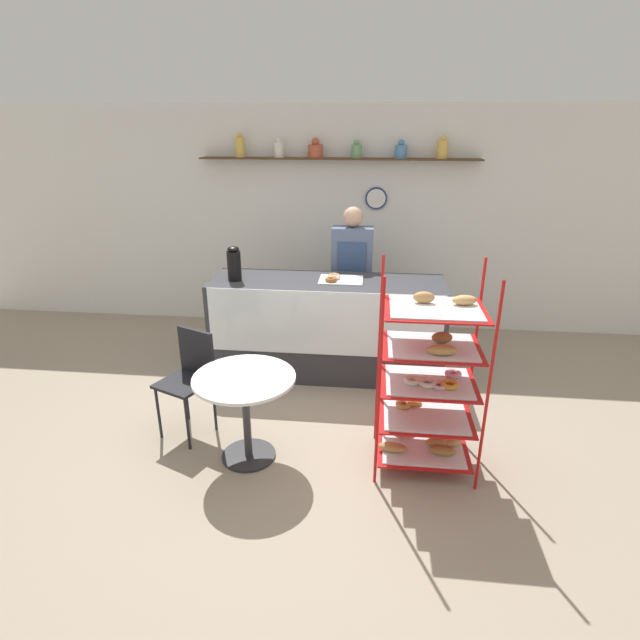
{
  "coord_description": "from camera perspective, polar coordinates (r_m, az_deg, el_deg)",
  "views": [
    {
      "loc": [
        0.44,
        -3.7,
        2.47
      ],
      "look_at": [
        0.0,
        0.38,
        0.86
      ],
      "focal_mm": 28.0,
      "sensor_mm": 36.0,
      "label": 1
    }
  ],
  "objects": [
    {
      "name": "ground_plane",
      "position": [
        4.47,
        -0.53,
        -12.09
      ],
      "size": [
        14.0,
        14.0,
        0.0
      ],
      "primitive_type": "plane",
      "color": "gray"
    },
    {
      "name": "display_counter",
      "position": [
        5.18,
        0.83,
        -0.82
      ],
      "size": [
        2.36,
        0.72,
        1.01
      ],
      "color": "#333338",
      "rests_on": "ground_plane"
    },
    {
      "name": "cafe_chair",
      "position": [
        4.3,
        -14.61,
        -5.67
      ],
      "size": [
        0.5,
        0.5,
        0.9
      ],
      "rotation": [
        0.0,
        0.0,
        5.87
      ],
      "color": "black",
      "rests_on": "ground_plane"
    },
    {
      "name": "coffee_carafe",
      "position": [
        5.05,
        -9.79,
        6.34
      ],
      "size": [
        0.14,
        0.14,
        0.35
      ],
      "color": "black",
      "rests_on": "display_counter"
    },
    {
      "name": "cafe_table",
      "position": [
        3.87,
        -8.54,
        -8.67
      ],
      "size": [
        0.78,
        0.78,
        0.72
      ],
      "color": "#262628",
      "rests_on": "ground_plane"
    },
    {
      "name": "donut_tray_counter",
      "position": [
        5.01,
        2.01,
        4.71
      ],
      "size": [
        0.44,
        0.33,
        0.05
      ],
      "color": "silver",
      "rests_on": "display_counter"
    },
    {
      "name": "back_wall",
      "position": [
        6.31,
        2.13,
        11.39
      ],
      "size": [
        10.0,
        0.3,
        2.7
      ],
      "color": "white",
      "rests_on": "ground_plane"
    },
    {
      "name": "pastry_rack",
      "position": [
        3.79,
        12.32,
        -7.17
      ],
      "size": [
        0.75,
        0.58,
        1.58
      ],
      "color": "#B71414",
      "rests_on": "ground_plane"
    },
    {
      "name": "person_worker",
      "position": [
        5.59,
        3.64,
        5.15
      ],
      "size": [
        0.45,
        0.23,
        1.66
      ],
      "color": "#282833",
      "rests_on": "ground_plane"
    }
  ]
}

